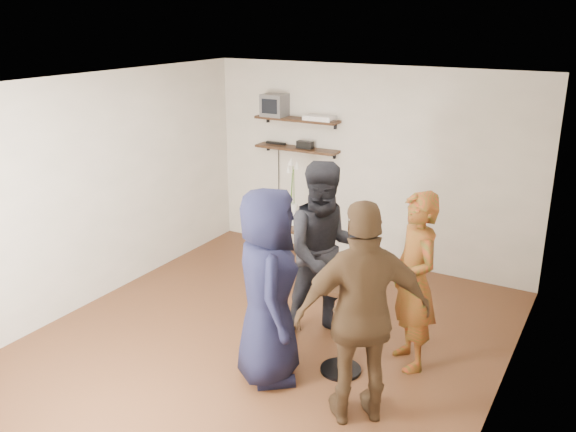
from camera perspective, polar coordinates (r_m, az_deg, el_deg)
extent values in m
cube|color=#4D2E18|center=(6.46, -1.68, -11.49)|extent=(4.50, 5.00, 0.04)
cube|color=white|center=(5.63, -1.94, 12.50)|extent=(4.50, 5.00, 0.04)
cube|color=beige|center=(8.08, 7.56, 4.68)|extent=(4.50, 0.04, 2.60)
cube|color=beige|center=(4.15, -20.50, -10.08)|extent=(4.50, 0.04, 2.60)
cube|color=beige|center=(7.31, -17.20, 2.52)|extent=(0.04, 5.00, 2.60)
cube|color=beige|center=(5.18, 20.25, -4.31)|extent=(0.04, 5.00, 2.60)
cube|color=black|center=(8.27, 0.84, 9.03)|extent=(1.20, 0.25, 0.04)
cube|color=black|center=(8.34, 0.83, 6.32)|extent=(1.20, 0.25, 0.04)
cube|color=#59595B|center=(8.41, -1.21, 10.34)|extent=(0.32, 0.30, 0.30)
cube|color=silver|center=(8.10, 2.99, 9.16)|extent=(0.40, 0.24, 0.06)
cube|color=black|center=(8.27, 1.60, 6.68)|extent=(0.22, 0.10, 0.10)
cube|color=black|center=(8.55, -1.15, 6.84)|extent=(0.30, 0.05, 0.03)
cube|color=black|center=(8.05, 0.42, -0.89)|extent=(0.51, 0.51, 0.04)
cylinder|color=black|center=(8.08, -1.37, -2.91)|extent=(0.04, 0.04, 0.52)
cylinder|color=black|center=(7.91, 0.93, -3.40)|extent=(0.04, 0.04, 0.52)
cylinder|color=black|center=(8.38, -0.07, -2.11)|extent=(0.04, 0.04, 0.52)
cylinder|color=black|center=(8.21, 2.18, -2.56)|extent=(0.04, 0.04, 0.52)
cylinder|color=white|center=(8.00, 0.43, 0.20)|extent=(0.13, 0.13, 0.28)
cylinder|color=#37651C|center=(7.92, 0.30, 2.21)|extent=(0.01, 0.07, 0.52)
cone|color=white|center=(7.86, 0.05, 4.47)|extent=(0.07, 0.08, 0.11)
cylinder|color=#37651C|center=(7.90, 0.56, 2.39)|extent=(0.03, 0.05, 0.58)
cone|color=white|center=(7.82, 0.83, 4.83)|extent=(0.10, 0.12, 0.12)
cylinder|color=#37651C|center=(7.88, 0.38, 2.56)|extent=(0.09, 0.08, 0.63)
cone|color=white|center=(7.76, 0.28, 5.16)|extent=(0.12, 0.12, 0.12)
cylinder|color=black|center=(5.51, 5.20, -6.36)|extent=(0.50, 0.50, 0.04)
cylinder|color=black|center=(5.71, 5.07, -10.40)|extent=(0.07, 0.07, 0.85)
cylinder|color=black|center=(5.94, 4.95, -14.11)|extent=(0.39, 0.39, 0.03)
cylinder|color=silver|center=(5.50, 4.52, -6.15)|extent=(0.06, 0.06, 0.00)
cylinder|color=silver|center=(5.48, 4.53, -5.70)|extent=(0.01, 0.01, 0.09)
cylinder|color=silver|center=(5.44, 4.56, -4.72)|extent=(0.07, 0.07, 0.11)
cylinder|color=#DABC5A|center=(5.45, 4.55, -4.95)|extent=(0.06, 0.06, 0.06)
cylinder|color=silver|center=(5.45, 5.59, -6.43)|extent=(0.06, 0.06, 0.00)
cylinder|color=silver|center=(5.43, 5.60, -6.01)|extent=(0.01, 0.01, 0.08)
cylinder|color=silver|center=(5.39, 5.63, -5.10)|extent=(0.06, 0.06, 0.10)
cylinder|color=#DABC5A|center=(5.40, 5.62, -5.31)|extent=(0.06, 0.06, 0.06)
cylinder|color=silver|center=(5.58, 5.32, -5.82)|extent=(0.05, 0.05, 0.00)
cylinder|color=silver|center=(5.56, 5.33, -5.42)|extent=(0.01, 0.01, 0.08)
cylinder|color=silver|center=(5.52, 5.36, -4.56)|extent=(0.06, 0.06, 0.10)
cylinder|color=#DABC5A|center=(5.53, 5.35, -4.76)|extent=(0.06, 0.06, 0.05)
cylinder|color=silver|center=(5.51, 5.40, -6.13)|extent=(0.05, 0.05, 0.00)
cylinder|color=silver|center=(5.50, 5.42, -5.73)|extent=(0.01, 0.01, 0.08)
cylinder|color=silver|center=(5.46, 5.45, -4.86)|extent=(0.06, 0.06, 0.10)
cylinder|color=#DABC5A|center=(5.47, 5.44, -5.06)|extent=(0.06, 0.06, 0.05)
imported|color=#B32614|center=(5.75, 11.74, -6.02)|extent=(0.72, 0.74, 1.72)
imported|color=black|center=(6.11, 3.59, -3.43)|extent=(1.15, 1.12, 1.86)
imported|color=black|center=(5.42, -1.91, -6.63)|extent=(0.99, 1.06, 1.81)
imported|color=#48321F|center=(4.90, 7.05, -9.17)|extent=(1.15, 1.04, 1.88)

